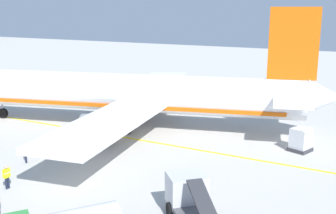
# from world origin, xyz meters

# --- Properties ---
(airliner_foreground) EXTENTS (34.21, 40.98, 11.90)m
(airliner_foreground) POSITION_xyz_m (28.53, 15.49, 3.39)
(airliner_foreground) COLOR white
(airliner_foreground) RESTS_ON ground
(service_truck_fuel) EXTENTS (5.96, 5.81, 2.65)m
(service_truck_fuel) POSITION_xyz_m (13.76, 1.14, 1.17)
(service_truck_fuel) COLOR silver
(service_truck_fuel) RESTS_ON ground
(cargo_container_near) EXTENTS (2.06, 2.06, 2.09)m
(cargo_container_near) POSITION_xyz_m (28.96, -1.78, 0.99)
(cargo_container_near) COLOR #333338
(cargo_container_near) RESTS_ON ground
(crew_marshaller) EXTENTS (0.48, 0.49, 1.60)m
(crew_marshaller) POSITION_xyz_m (15.99, 16.49, 0.94)
(crew_marshaller) COLOR #191E33
(crew_marshaller) RESTS_ON ground
(crew_loader_left) EXTENTS (0.63, 0.24, 1.62)m
(crew_loader_left) POSITION_xyz_m (11.89, 13.88, 0.95)
(crew_loader_left) COLOR #191E33
(crew_loader_left) RESTS_ON ground
(crew_supervisor) EXTENTS (0.52, 0.45, 1.79)m
(crew_supervisor) POSITION_xyz_m (17.60, 16.03, 1.06)
(crew_supervisor) COLOR #191E33
(crew_supervisor) RESTS_ON ground
(apron_guide_line) EXTENTS (0.30, 60.00, 0.01)m
(apron_guide_line) POSITION_xyz_m (25.10, 11.04, 0.01)
(apron_guide_line) COLOR yellow
(apron_guide_line) RESTS_ON ground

